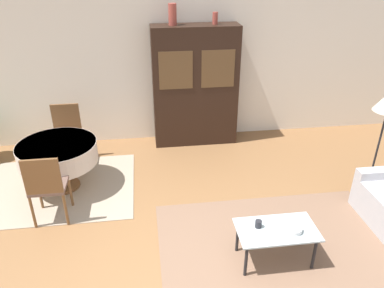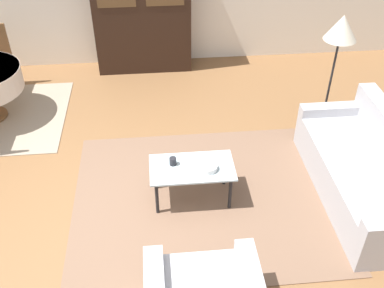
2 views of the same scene
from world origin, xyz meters
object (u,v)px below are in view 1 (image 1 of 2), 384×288
at_px(vase_short, 215,18).
at_px(coffee_table, 276,233).
at_px(dining_chair_near, 47,184).
at_px(dining_chair_far, 67,131).
at_px(display_cabinet, 195,87).
at_px(cup, 258,224).
at_px(vase_tall, 172,14).
at_px(dining_table, 58,153).
at_px(bowl, 293,229).

bearing_deg(vase_short, coffee_table, -87.42).
relative_size(coffee_table, dining_chair_near, 0.91).
xyz_separation_m(dining_chair_near, dining_chair_far, (0.00, 1.56, 0.00)).
distance_m(display_cabinet, cup, 3.14).
distance_m(cup, vase_tall, 3.61).
bearing_deg(vase_short, dining_table, -152.77).
xyz_separation_m(dining_table, cup, (2.44, -1.79, -0.09)).
distance_m(coffee_table, dining_chair_near, 2.85).
distance_m(dining_table, bowl, 3.39).
height_order(dining_chair_near, bowl, dining_chair_near).
bearing_deg(coffee_table, dining_chair_far, 135.05).
bearing_deg(display_cabinet, dining_table, -149.43).
height_order(dining_chair_far, vase_tall, vase_tall).
bearing_deg(bowl, vase_short, 95.40).
height_order(display_cabinet, dining_table, display_cabinet).
height_order(display_cabinet, vase_tall, vase_tall).
relative_size(coffee_table, dining_chair_far, 0.91).
height_order(dining_table, vase_short, vase_short).
relative_size(cup, bowl, 0.43).
relative_size(vase_tall, vase_short, 1.76).
distance_m(display_cabinet, dining_chair_near, 3.04).
xyz_separation_m(cup, vase_short, (0.05, 3.08, 1.70)).
xyz_separation_m(dining_chair_far, cup, (2.44, -2.57, -0.08)).
height_order(cup, bowl, cup).
bearing_deg(cup, dining_chair_near, 157.55).
height_order(coffee_table, display_cabinet, display_cabinet).
bearing_deg(vase_tall, dining_table, -144.57).
bearing_deg(vase_tall, vase_short, -0.00).
height_order(display_cabinet, bowl, display_cabinet).
relative_size(coffee_table, display_cabinet, 0.42).
xyz_separation_m(dining_chair_far, vase_tall, (1.81, 0.50, 1.70)).
relative_size(dining_chair_near, bowl, 4.86).
height_order(coffee_table, dining_chair_far, dining_chair_far).
height_order(display_cabinet, vase_short, vase_short).
relative_size(cup, vase_short, 0.46).
bearing_deg(vase_short, cup, -91.01).
xyz_separation_m(dining_table, vase_tall, (1.81, 1.29, 1.68)).
bearing_deg(dining_chair_far, vase_short, -168.61).
bearing_deg(display_cabinet, cup, -85.00).
bearing_deg(coffee_table, dining_table, 144.94).
height_order(coffee_table, dining_table, dining_table).
bearing_deg(dining_table, display_cabinet, 30.57).
height_order(dining_chair_far, bowl, dining_chair_far).
relative_size(dining_table, dining_chair_near, 1.15).
bearing_deg(bowl, dining_table, 145.80).
height_order(dining_table, dining_chair_near, dining_chair_near).
bearing_deg(bowl, vase_tall, 107.29).
distance_m(dining_table, vase_short, 3.24).
relative_size(coffee_table, dining_table, 0.79).
bearing_deg(coffee_table, dining_chair_near, 157.93).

